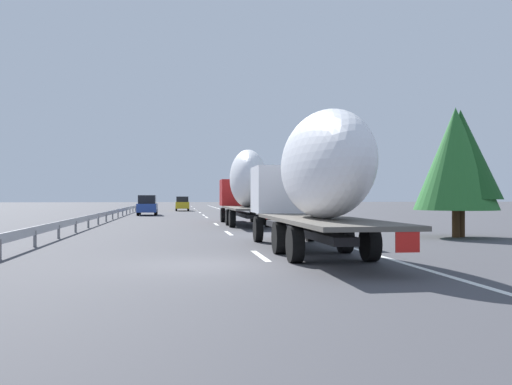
{
  "coord_description": "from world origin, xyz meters",
  "views": [
    {
      "loc": [
        -15.01,
        0.78,
        1.86
      ],
      "look_at": [
        14.99,
        -3.53,
        2.09
      ],
      "focal_mm": 38.46,
      "sensor_mm": 36.0,
      "label": 1
    }
  ],
  "objects": [
    {
      "name": "tree_0",
      "position": [
        54.64,
        -9.74,
        3.76
      ],
      "size": [
        3.81,
        3.81,
        5.76
      ],
      "color": "#472D19",
      "rests_on": "ground_plane"
    },
    {
      "name": "edge_line_right",
      "position": [
        45.0,
        -5.5,
        0.0
      ],
      "size": [
        110.0,
        0.2,
        0.01
      ],
      "primitive_type": "cube",
      "color": "white",
      "rests_on": "ground_plane"
    },
    {
      "name": "lane_stripe_8",
      "position": [
        69.16,
        -1.8,
        0.0
      ],
      "size": [
        3.2,
        0.2,
        0.01
      ],
      "primitive_type": "cube",
      "color": "white",
      "rests_on": "ground_plane"
    },
    {
      "name": "lane_stripe_0",
      "position": [
        2.0,
        -1.8,
        0.0
      ],
      "size": [
        3.2,
        0.2,
        0.01
      ],
      "primitive_type": "cube",
      "color": "white",
      "rests_on": "ground_plane"
    },
    {
      "name": "tree_1",
      "position": [
        8.41,
        -11.8,
        3.59
      ],
      "size": [
        3.78,
        3.78,
        5.94
      ],
      "color": "#472D19",
      "rests_on": "ground_plane"
    },
    {
      "name": "car_blue_sedan",
      "position": [
        40.65,
        3.76,
        0.99
      ],
      "size": [
        4.55,
        1.9,
        1.99
      ],
      "color": "#28479E",
      "rests_on": "ground_plane"
    },
    {
      "name": "lane_stripe_1",
      "position": [
        12.76,
        -1.8,
        0.0
      ],
      "size": [
        3.2,
        0.2,
        0.01
      ],
      "primitive_type": "cube",
      "color": "white",
      "rests_on": "ground_plane"
    },
    {
      "name": "ground_plane",
      "position": [
        40.0,
        0.0,
        0.0
      ],
      "size": [
        260.0,
        260.0,
        0.0
      ],
      "primitive_type": "plane",
      "color": "#424247"
    },
    {
      "name": "lane_stripe_3",
      "position": [
        34.39,
        -1.8,
        0.0
      ],
      "size": [
        3.2,
        0.2,
        0.01
      ],
      "primitive_type": "cube",
      "color": "white",
      "rests_on": "ground_plane"
    },
    {
      "name": "lane_stripe_2",
      "position": [
        21.82,
        -1.8,
        0.0
      ],
      "size": [
        3.2,
        0.2,
        0.01
      ],
      "primitive_type": "cube",
      "color": "white",
      "rests_on": "ground_plane"
    },
    {
      "name": "lane_stripe_9",
      "position": [
        88.43,
        -1.8,
        0.0
      ],
      "size": [
        3.2,
        0.2,
        0.01
      ],
      "primitive_type": "cube",
      "color": "white",
      "rests_on": "ground_plane"
    },
    {
      "name": "lane_stripe_6",
      "position": [
        56.86,
        -1.8,
        0.0
      ],
      "size": [
        3.2,
        0.2,
        0.01
      ],
      "primitive_type": "cube",
      "color": "white",
      "rests_on": "ground_plane"
    },
    {
      "name": "lane_stripe_7",
      "position": [
        58.13,
        -1.8,
        0.0
      ],
      "size": [
        3.2,
        0.2,
        0.01
      ],
      "primitive_type": "cube",
      "color": "white",
      "rests_on": "ground_plane"
    },
    {
      "name": "car_yellow_coupe",
      "position": [
        56.92,
        0.16,
        0.94
      ],
      "size": [
        4.08,
        1.75,
        1.87
      ],
      "color": "gold",
      "rests_on": "ground_plane"
    },
    {
      "name": "road_sign",
      "position": [
        42.3,
        -6.7,
        2.21
      ],
      "size": [
        0.1,
        0.9,
        3.19
      ],
      "color": "gray",
      "rests_on": "ground_plane"
    },
    {
      "name": "lane_stripe_4",
      "position": [
        40.1,
        -1.8,
        0.0
      ],
      "size": [
        3.2,
        0.2,
        0.01
      ],
      "primitive_type": "cube",
      "color": "white",
      "rests_on": "ground_plane"
    },
    {
      "name": "truck_trailing",
      "position": [
        2.31,
        -3.6,
        2.52
      ],
      "size": [
        13.22,
        2.55,
        4.45
      ],
      "color": "silver",
      "rests_on": "ground_plane"
    },
    {
      "name": "tree_2",
      "position": [
        64.81,
        -13.2,
        4.08
      ],
      "size": [
        3.15,
        3.15,
        6.73
      ],
      "color": "#472D19",
      "rests_on": "ground_plane"
    },
    {
      "name": "truck_lead",
      "position": [
        20.38,
        -3.6,
        2.63
      ],
      "size": [
        12.74,
        2.55,
        4.81
      ],
      "color": "#B21919",
      "rests_on": "ground_plane"
    },
    {
      "name": "guardrail_median",
      "position": [
        43.0,
        6.0,
        0.58
      ],
      "size": [
        94.0,
        0.1,
        0.76
      ],
      "color": "#9EA0A5",
      "rests_on": "ground_plane"
    },
    {
      "name": "tree_3",
      "position": [
        8.57,
        -12.12,
        3.79
      ],
      "size": [
        3.66,
        3.66,
        5.86
      ],
      "color": "#472D19",
      "rests_on": "ground_plane"
    },
    {
      "name": "lane_stripe_5",
      "position": [
        48.89,
        -1.8,
        0.0
      ],
      "size": [
        3.2,
        0.2,
        0.01
      ],
      "primitive_type": "cube",
      "color": "white",
      "rests_on": "ground_plane"
    }
  ]
}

